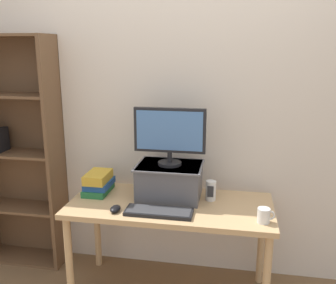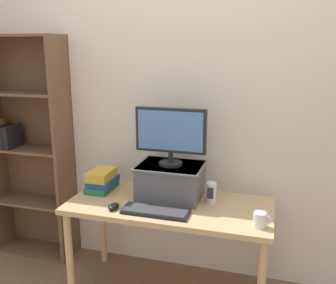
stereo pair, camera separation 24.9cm
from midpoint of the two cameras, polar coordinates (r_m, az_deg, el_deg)
The scene contains 10 objects.
back_wall at distance 2.81m, azimuth 5.20°, elevation 5.31°, with size 7.00×0.08×2.60m.
desk at distance 2.61m, azimuth 3.01°, elevation -10.99°, with size 1.38×0.62×0.70m.
bookshelf_unit at distance 3.26m, azimuth -18.51°, elevation -0.85°, with size 0.70×0.28×1.83m.
riser_box at distance 2.63m, azimuth 3.12°, elevation -5.88°, with size 0.46×0.35×0.24m.
computer_monitor at distance 2.54m, azimuth 3.22°, elevation 1.28°, with size 0.49×0.16×0.40m.
keyboard at distance 2.43m, azimuth 1.07°, elevation -10.57°, with size 0.43×0.16×0.02m.
computer_mouse at distance 2.49m, azimuth -5.44°, elevation -9.81°, with size 0.06×0.10×0.04m.
book_stack at distance 2.80m, azimuth -7.51°, elevation -5.87°, with size 0.17×0.27×0.16m.
coffee_mug at distance 2.34m, azimuth 16.92°, elevation -11.34°, with size 0.11×0.08×0.09m.
desk_speaker at distance 2.61m, azimuth 9.34°, elevation -7.62°, with size 0.07×0.07×0.14m.
Camera 2 is at (0.65, -2.27, 1.74)m, focal length 40.00 mm.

